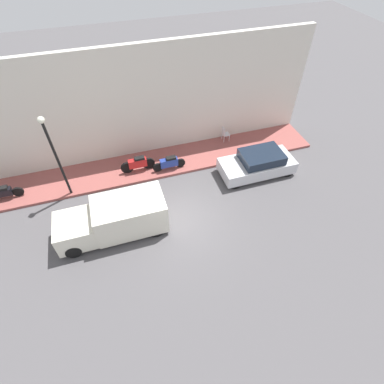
% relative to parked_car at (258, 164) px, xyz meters
% --- Properties ---
extents(ground_plane, '(60.00, 60.00, 0.00)m').
position_rel_parked_car_xyz_m(ground_plane, '(-2.01, 5.01, -0.63)').
color(ground_plane, '#514F51').
extents(sidewalk, '(2.42, 18.21, 0.14)m').
position_rel_parked_car_xyz_m(sidewalk, '(2.29, 5.01, -0.56)').
color(sidewalk, '#934C47').
rests_on(sidewalk, ground_plane).
extents(building_facade, '(0.30, 18.21, 6.11)m').
position_rel_parked_car_xyz_m(building_facade, '(3.64, 5.01, 2.42)').
color(building_facade, silver).
rests_on(building_facade, ground_plane).
extents(parked_car, '(1.76, 3.96, 1.31)m').
position_rel_parked_car_xyz_m(parked_car, '(0.00, 0.00, 0.00)').
color(parked_car, silver).
rests_on(parked_car, ground_plane).
extents(delivery_van, '(1.80, 4.73, 1.74)m').
position_rel_parked_car_xyz_m(delivery_van, '(-1.71, 7.83, 0.26)').
color(delivery_van, silver).
rests_on(delivery_van, ground_plane).
extents(motorcycle_red, '(0.30, 1.84, 0.87)m').
position_rel_parked_car_xyz_m(motorcycle_red, '(1.96, 6.13, -0.02)').
color(motorcycle_red, '#B21E1E').
rests_on(motorcycle_red, sidewalk).
extents(motorcycle_black, '(0.30, 2.13, 0.74)m').
position_rel_parked_car_xyz_m(motorcycle_black, '(1.88, 12.97, -0.08)').
color(motorcycle_black, black).
rests_on(motorcycle_black, sidewalk).
extents(motorcycle_blue, '(0.30, 1.80, 0.80)m').
position_rel_parked_car_xyz_m(motorcycle_blue, '(1.56, 4.50, -0.07)').
color(motorcycle_blue, navy).
rests_on(motorcycle_blue, sidewalk).
extents(streetlamp, '(0.30, 0.30, 4.41)m').
position_rel_parked_car_xyz_m(streetlamp, '(1.30, 9.72, 2.26)').
color(streetlamp, black).
rests_on(streetlamp, sidewalk).
extents(cafe_chair, '(0.40, 0.40, 0.92)m').
position_rel_parked_car_xyz_m(cafe_chair, '(3.10, 0.66, 0.02)').
color(cafe_chair, silver).
rests_on(cafe_chair, sidewalk).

